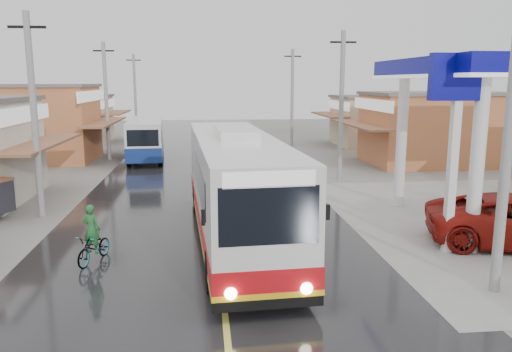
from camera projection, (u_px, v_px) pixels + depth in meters
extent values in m
plane|color=slate|center=(224.00, 304.00, 12.21)|extent=(120.00, 120.00, 0.00)
cube|color=black|center=(212.00, 183.00, 26.86)|extent=(12.00, 90.00, 0.02)
cube|color=#D8CC4C|center=(212.00, 182.00, 26.86)|extent=(0.15, 90.00, 0.01)
cylinder|color=white|center=(401.00, 144.00, 21.31)|extent=(0.44, 0.44, 5.50)
cylinder|color=white|center=(477.00, 167.00, 15.45)|extent=(0.44, 0.44, 5.50)
cube|color=white|center=(453.00, 160.00, 15.32)|extent=(0.25, 0.25, 6.00)
cube|color=#09087B|center=(459.00, 77.00, 14.86)|extent=(1.80, 0.30, 1.40)
cube|color=silver|center=(236.00, 181.00, 16.76)|extent=(3.20, 12.26, 2.98)
cube|color=black|center=(236.00, 227.00, 17.06)|extent=(3.23, 12.28, 0.30)
cube|color=#B80F15|center=(236.00, 212.00, 16.97)|extent=(3.25, 12.30, 0.56)
cube|color=yellow|center=(236.00, 222.00, 17.03)|extent=(3.26, 12.31, 0.14)
cube|color=black|center=(234.00, 169.00, 17.19)|extent=(3.10, 9.74, 1.01)
cube|color=black|center=(269.00, 215.00, 10.85)|extent=(2.23, 0.24, 1.32)
cube|color=black|center=(219.00, 146.00, 22.52)|extent=(2.23, 0.24, 1.11)
cube|color=white|center=(269.00, 179.00, 10.69)|extent=(2.03, 0.23, 0.35)
cube|color=silver|center=(235.00, 132.00, 16.46)|extent=(1.38, 3.10, 0.30)
cylinder|color=black|center=(213.00, 272.00, 12.74)|extent=(0.42, 1.13, 1.11)
cylinder|color=black|center=(298.00, 267.00, 13.10)|extent=(0.42, 1.13, 1.11)
cylinder|color=black|center=(198.00, 199.00, 20.59)|extent=(0.42, 1.13, 1.11)
cylinder|color=black|center=(251.00, 197.00, 20.94)|extent=(0.42, 1.13, 1.11)
sphere|color=#FFF2CC|center=(231.00, 293.00, 10.96)|extent=(0.30, 0.30, 0.28)
sphere|color=#FFF2CC|center=(306.00, 288.00, 11.23)|extent=(0.30, 0.30, 0.28)
cube|color=black|center=(203.00, 217.00, 10.87)|extent=(0.08, 0.08, 0.35)
cube|color=black|center=(328.00, 212.00, 11.32)|extent=(0.08, 0.08, 0.35)
cube|color=silver|center=(146.00, 136.00, 34.58)|extent=(2.76, 8.44, 2.31)
cube|color=navy|center=(146.00, 147.00, 34.73)|extent=(2.80, 8.48, 0.92)
cube|color=black|center=(146.00, 131.00, 34.52)|extent=(2.71, 7.06, 0.83)
cube|color=black|center=(143.00, 138.00, 30.55)|extent=(1.92, 0.25, 1.02)
cylinder|color=black|center=(129.00, 159.00, 31.77)|extent=(0.34, 0.94, 0.92)
cylinder|color=black|center=(160.00, 159.00, 32.10)|extent=(0.34, 0.94, 0.92)
cylinder|color=black|center=(135.00, 147.00, 37.49)|extent=(0.34, 0.94, 0.92)
cylinder|color=black|center=(161.00, 147.00, 37.83)|extent=(0.34, 0.94, 0.92)
imported|color=black|center=(94.00, 248.00, 15.00)|extent=(1.13, 1.80, 0.89)
imported|color=#21652F|center=(91.00, 229.00, 14.69)|extent=(0.63, 0.52, 1.49)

